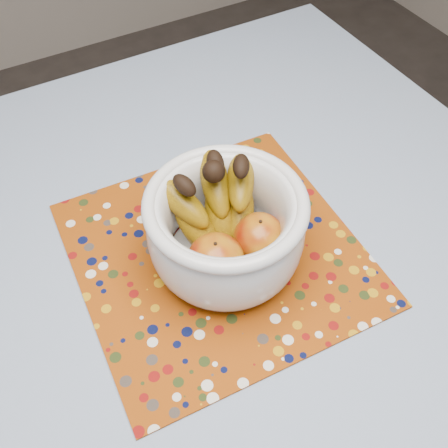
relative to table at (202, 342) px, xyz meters
name	(u,v)px	position (x,y,z in m)	size (l,w,h in m)	color
table	(202,342)	(0.00, 0.00, 0.00)	(1.20, 1.20, 0.75)	brown
tablecloth	(200,317)	(0.00, 0.00, 0.08)	(1.32, 1.32, 0.01)	slate
placemat	(217,253)	(0.08, 0.08, 0.09)	(0.43, 0.43, 0.00)	#7E3306
fruit_bowl	(224,221)	(0.08, 0.08, 0.17)	(0.24, 0.25, 0.18)	silver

